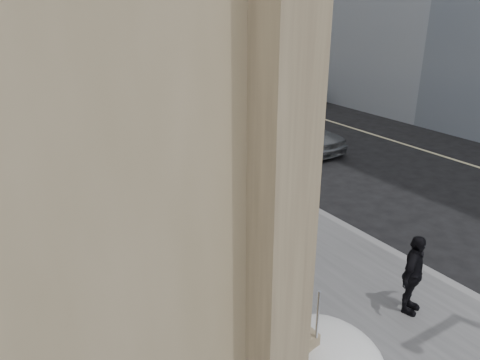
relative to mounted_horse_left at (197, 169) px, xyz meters
name	(u,v)px	position (x,y,z in m)	size (l,w,h in m)	color
ground	(315,289)	(0.18, -5.30, -1.23)	(140.00, 140.00, 0.00)	black
sidewalk	(146,161)	(0.18, 4.70, -1.17)	(5.00, 80.00, 0.12)	#4A4A4C
curb	(205,150)	(2.80, 4.70, -1.17)	(0.24, 80.00, 0.12)	slate
lane_line	(342,125)	(10.68, 4.70, -1.23)	(0.15, 70.00, 0.01)	#BFB78C
far_podium	(412,76)	(15.68, 4.70, 0.77)	(2.00, 80.00, 4.00)	brown
streetlight_mid	(162,31)	(2.92, 8.70, 3.35)	(1.71, 0.24, 8.00)	#2D2D30
streetlight_far	(58,15)	(2.92, 28.70, 3.35)	(1.71, 0.24, 8.00)	#2D2D30
traffic_signal	(96,33)	(2.25, 16.70, 2.77)	(4.10, 0.22, 6.00)	#2D2D30
snow_bank	(127,173)	(-1.25, 2.80, -0.76)	(1.70, 18.10, 0.76)	silver
mounted_horse_left	(197,169)	(0.00, 0.00, 0.00)	(2.06, 2.75, 2.71)	#542819
mounted_horse_right	(228,168)	(0.83, -0.44, 0.02)	(1.95, 2.12, 2.69)	#3D1911
pedestrian	(413,275)	(1.14, -7.03, -0.26)	(1.00, 0.42, 1.71)	black
car_silver	(298,131)	(6.34, 2.96, -0.46)	(1.82, 4.52, 1.54)	#93969A
car_grey	(295,89)	(12.63, 10.89, -0.62)	(1.70, 4.19, 1.22)	slate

